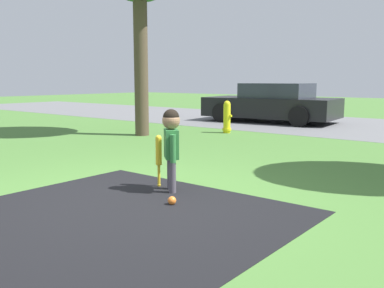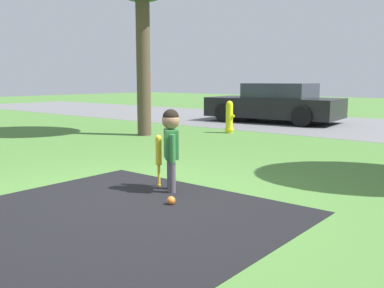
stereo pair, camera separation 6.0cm
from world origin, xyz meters
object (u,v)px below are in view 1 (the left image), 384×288
at_px(child, 171,138).
at_px(parked_car, 272,104).
at_px(baseball_bat, 159,153).
at_px(fire_hydrant, 227,117).
at_px(sports_ball, 172,201).

bearing_deg(child, parked_car, 152.46).
distance_m(baseball_bat, parked_car, 8.98).
relative_size(child, fire_hydrant, 1.22).
xyz_separation_m(child, fire_hydrant, (-2.75, 5.24, -0.25)).
distance_m(child, sports_ball, 0.84).
distance_m(baseball_bat, fire_hydrant, 5.73).
height_order(baseball_bat, fire_hydrant, fire_hydrant).
relative_size(sports_ball, parked_car, 0.02).
xyz_separation_m(sports_ball, fire_hydrant, (-3.14, 5.67, 0.35)).
height_order(child, baseball_bat, child).
distance_m(sports_ball, parked_car, 9.70).
relative_size(sports_ball, fire_hydrant, 0.11).
height_order(baseball_bat, parked_car, parked_car).
relative_size(baseball_bat, sports_ball, 7.13).
xyz_separation_m(baseball_bat, sports_ball, (0.66, -0.50, -0.38)).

